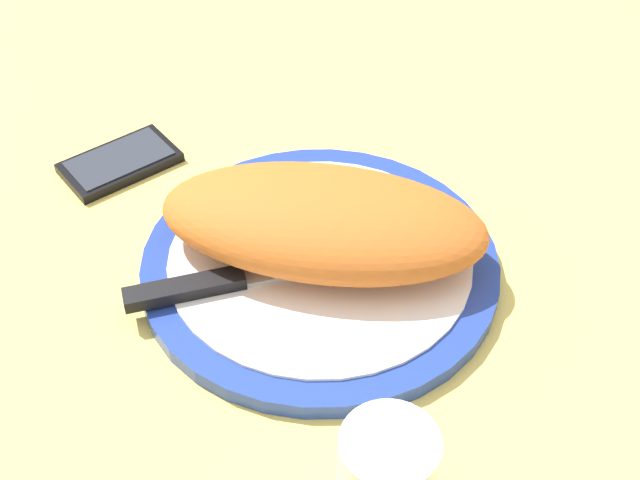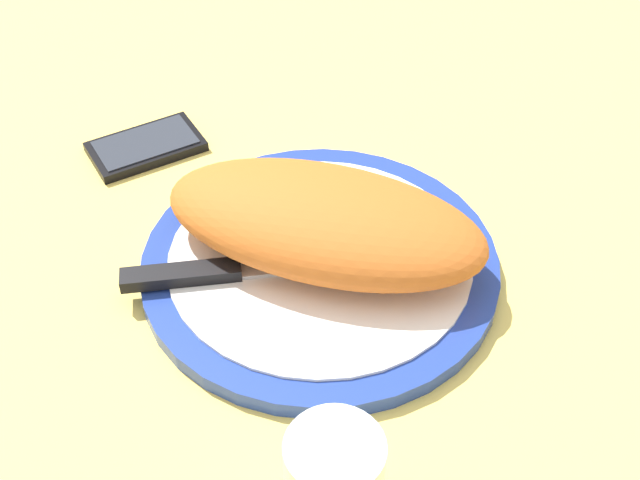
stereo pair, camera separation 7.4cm
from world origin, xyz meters
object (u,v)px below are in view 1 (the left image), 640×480
calzone (319,221)px  smartphone (120,162)px  knife (224,281)px  plate (320,264)px  fork (323,210)px

calzone → smartphone: 25.03cm
calzone → knife: 9.65cm
plate → calzone: calzone is taller
plate → calzone: (0.34, -0.95, 4.33)cm
calzone → knife: size_ratio=1.36×
calzone → knife: (6.51, 6.52, -2.86)cm
smartphone → knife: bearing=139.4°
plate → smartphone: bearing=-20.4°
fork → knife: size_ratio=0.76×
knife → fork: bearing=-116.1°
knife → calzone: bearing=-135.0°
calzone → fork: calzone is taller
plate → smartphone: 25.23cm
plate → calzone: bearing=-70.2°
smartphone → plate: bearing=159.6°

